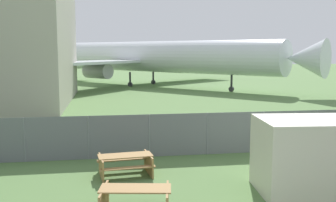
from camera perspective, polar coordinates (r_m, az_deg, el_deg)
name	(u,v)px	position (r m, az deg, el deg)	size (l,w,h in m)	color
perimeter_fence	(207,134)	(17.24, 5.73, -4.74)	(56.07, 0.07, 1.84)	slate
airplane	(149,57)	(50.66, -2.71, 6.40)	(32.91, 33.99, 11.47)	silver
portable_cabin	(336,156)	(13.70, 23.16, -7.31)	(5.10, 2.82, 2.38)	beige
picnic_bench_near_cabin	(135,197)	(11.20, -4.74, -13.77)	(2.17, 1.71, 0.76)	#A37A47
picnic_bench_open_grass	(125,162)	(14.50, -6.21, -8.86)	(2.08, 1.61, 0.76)	#A37A47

